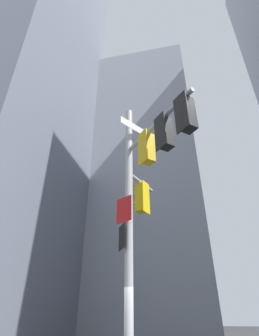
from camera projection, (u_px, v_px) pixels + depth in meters
The scene contains 3 objects.
building_tower_left at pixel (17, 65), 29.97m from camera, with size 15.12×15.12×54.18m, color slate.
building_mid_block at pixel (137, 186), 34.67m from camera, with size 15.22×15.22×34.05m, color #9399A3.
signal_pole_assembly at pixel (143, 187), 7.86m from camera, with size 2.68×4.06×8.75m.
Camera 1 is at (1.64, -7.52, 1.82)m, focal length 27.72 mm.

